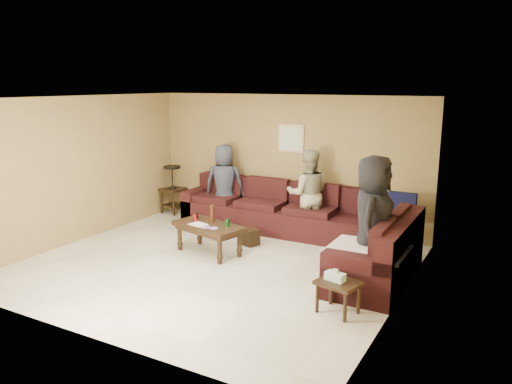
% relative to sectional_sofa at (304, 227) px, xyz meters
% --- Properties ---
extents(room, '(5.60, 5.50, 2.50)m').
position_rel_sectional_sofa_xyz_m(room, '(-0.81, -1.52, 1.34)').
color(room, beige).
rests_on(room, ground).
extents(sectional_sofa, '(4.65, 2.90, 0.97)m').
position_rel_sectional_sofa_xyz_m(sectional_sofa, '(0.00, 0.00, 0.00)').
color(sectional_sofa, '#331112').
rests_on(sectional_sofa, ground).
extents(coffee_table, '(1.29, 0.86, 0.77)m').
position_rel_sectional_sofa_xyz_m(coffee_table, '(-1.19, -1.11, 0.09)').
color(coffee_table, black).
rests_on(coffee_table, ground).
extents(end_table_left, '(0.48, 0.48, 1.01)m').
position_rel_sectional_sofa_xyz_m(end_table_left, '(-3.29, 0.65, 0.20)').
color(end_table_left, black).
rests_on(end_table_left, ground).
extents(side_table_right, '(0.56, 0.50, 0.55)m').
position_rel_sectional_sofa_xyz_m(side_table_right, '(1.36, -2.15, 0.03)').
color(side_table_right, black).
rests_on(side_table_right, ground).
extents(waste_bin, '(0.30, 0.30, 0.28)m').
position_rel_sectional_sofa_xyz_m(waste_bin, '(-0.80, -0.43, -0.19)').
color(waste_bin, black).
rests_on(waste_bin, ground).
extents(wall_art, '(0.52, 0.04, 0.52)m').
position_rel_sectional_sofa_xyz_m(wall_art, '(-0.71, 0.96, 1.37)').
color(wall_art, tan).
rests_on(wall_art, ground).
extents(person_left, '(0.90, 0.76, 1.57)m').
position_rel_sectional_sofa_xyz_m(person_left, '(-1.93, 0.55, 0.46)').
color(person_left, '#303442').
rests_on(person_left, ground).
extents(person_middle, '(0.95, 0.87, 1.58)m').
position_rel_sectional_sofa_xyz_m(person_middle, '(-0.13, 0.46, 0.47)').
color(person_middle, tan).
rests_on(person_middle, ground).
extents(person_right, '(0.63, 0.91, 1.79)m').
position_rel_sectional_sofa_xyz_m(person_right, '(1.45, -1.08, 0.57)').
color(person_right, black).
rests_on(person_right, ground).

